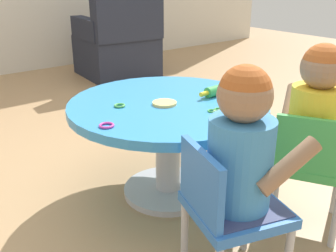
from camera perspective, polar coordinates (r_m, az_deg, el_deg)
ground_plane at (r=2.01m, az=0.00°, el=-9.54°), size 10.00×10.00×0.00m
craft_table at (r=1.85m, az=0.00°, el=0.30°), size 0.92×0.92×0.48m
child_chair_left at (r=1.35m, az=8.56°, el=-11.79°), size 0.38×0.38×0.54m
seated_child_left at (r=1.26m, az=10.72°, el=-2.74°), size 0.41×0.36×0.51m
child_chair_right at (r=1.72m, az=19.67°, el=-5.07°), size 0.41×0.41×0.54m
seated_child_right at (r=1.67m, az=20.73°, el=2.45°), size 0.43×0.40×0.51m
armchair_dark at (r=4.15m, az=-7.17°, el=11.39°), size 0.77×0.78×0.85m
rolling_pin at (r=1.92m, az=7.16°, el=5.17°), size 0.23×0.06×0.05m
craft_scissors at (r=1.68m, az=7.39°, el=2.03°), size 0.08×0.14×0.01m
playdough_blob_0 at (r=1.77m, az=-0.51°, el=3.32°), size 0.11×0.11×0.01m
cookie_cutter_0 at (r=1.76m, az=-7.00°, el=2.96°), size 0.05×0.05×0.01m
cookie_cutter_1 at (r=1.54m, az=-8.87°, el=0.09°), size 0.06×0.06×0.01m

